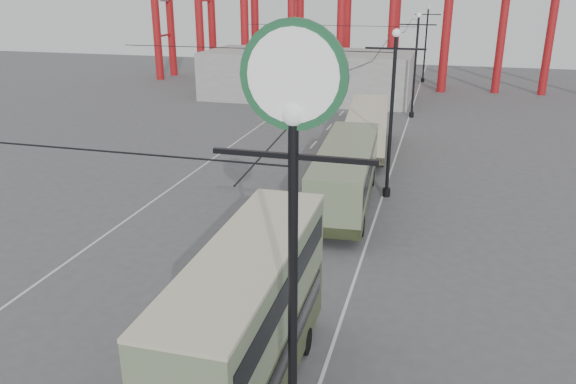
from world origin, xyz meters
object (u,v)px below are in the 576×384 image
(single_decker_green, at_px, (346,172))
(pedestrian, at_px, (274,211))
(double_decker_bus, at_px, (249,318))
(single_decker_cream, at_px, (368,127))
(lamp_post_near, at_px, (293,179))

(single_decker_green, xyz_separation_m, pedestrian, (-2.76, -4.33, -0.90))
(double_decker_bus, distance_m, pedestrian, 12.33)
(double_decker_bus, xyz_separation_m, single_decker_cream, (-0.41, 27.29, -0.87))
(single_decker_cream, bearing_deg, double_decker_bus, -94.54)
(single_decker_green, bearing_deg, double_decker_bus, -93.25)
(single_decker_green, bearing_deg, single_decker_cream, 88.09)
(double_decker_bus, bearing_deg, pedestrian, 102.94)
(pedestrian, bearing_deg, single_decker_green, -159.20)
(lamp_post_near, relative_size, single_decker_green, 0.90)
(lamp_post_near, distance_m, double_decker_bus, 6.18)
(single_decker_green, xyz_separation_m, single_decker_cream, (-0.32, 11.10, -0.03))
(double_decker_bus, height_order, single_decker_cream, double_decker_bus)
(pedestrian, bearing_deg, double_decker_bus, 66.88)
(lamp_post_near, height_order, double_decker_bus, lamp_post_near)
(single_decker_cream, bearing_deg, lamp_post_near, -90.86)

